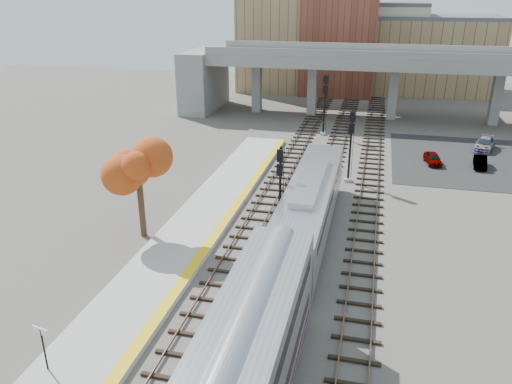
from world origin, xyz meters
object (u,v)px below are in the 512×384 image
at_px(signal_mast_mid, 350,148).
at_px(signal_mast_far, 324,105).
at_px(locomotive, 310,205).
at_px(tree, 138,168).
at_px(car_b, 480,162).
at_px(signal_mast_near, 280,193).
at_px(car_c, 484,144).
at_px(car_a, 433,158).

height_order(signal_mast_mid, signal_mast_far, signal_mast_far).
distance_m(locomotive, tree, 12.23).
height_order(locomotive, tree, tree).
bearing_deg(car_b, tree, -133.87).
xyz_separation_m(signal_mast_near, signal_mast_far, (0.00, 27.55, 0.56)).
bearing_deg(signal_mast_far, tree, -107.29).
bearing_deg(car_c, car_a, -114.27).
bearing_deg(signal_mast_mid, car_c, 44.30).
bearing_deg(tree, signal_mast_far, 72.71).
xyz_separation_m(signal_mast_near, car_c, (18.05, 25.56, -2.48)).
relative_size(signal_mast_mid, car_c, 1.51).
xyz_separation_m(signal_mast_far, car_b, (16.60, -8.49, -3.14)).
bearing_deg(signal_mast_near, car_a, 57.70).
distance_m(locomotive, signal_mast_near, 2.32).
xyz_separation_m(locomotive, car_c, (15.95, 25.12, -1.59)).
height_order(locomotive, car_c, locomotive).
relative_size(locomotive, car_a, 5.69).
distance_m(signal_mast_mid, car_c, 19.66).
bearing_deg(signal_mast_far, car_b, -27.10).
distance_m(signal_mast_far, car_a, 15.06).
relative_size(tree, car_b, 2.08).
distance_m(tree, car_a, 30.94).
bearing_deg(signal_mast_mid, locomotive, -99.86).
height_order(signal_mast_far, car_a, signal_mast_far).
bearing_deg(tree, signal_mast_mid, 47.20).
distance_m(signal_mast_far, tree, 31.63).
relative_size(signal_mast_near, tree, 0.94).
distance_m(signal_mast_far, car_b, 18.90).
relative_size(signal_mast_mid, tree, 0.97).
bearing_deg(car_c, signal_mast_mid, -117.11).
relative_size(signal_mast_far, car_b, 2.21).
bearing_deg(car_b, car_a, -174.96).
bearing_deg(car_c, locomotive, -103.82).
relative_size(car_b, car_c, 0.75).
height_order(car_b, car_c, car_c).
bearing_deg(signal_mast_near, signal_mast_mid, 71.06).
height_order(signal_mast_far, tree, signal_mast_far).
bearing_deg(locomotive, car_b, 52.10).
xyz_separation_m(tree, car_a, (21.50, 21.78, -4.54)).
bearing_deg(signal_mast_far, locomotive, -85.57).
bearing_deg(locomotive, signal_mast_far, 94.43).
bearing_deg(signal_mast_near, signal_mast_far, 90.00).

